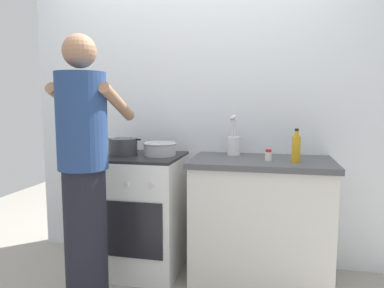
% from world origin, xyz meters
% --- Properties ---
extents(ground, '(6.00, 6.00, 0.00)m').
position_xyz_m(ground, '(0.00, 0.00, 0.00)').
color(ground, gray).
extents(back_wall, '(3.20, 0.10, 2.50)m').
position_xyz_m(back_wall, '(0.20, 0.50, 1.25)').
color(back_wall, silver).
rests_on(back_wall, ground).
extents(countertop, '(1.00, 0.60, 0.90)m').
position_xyz_m(countertop, '(0.55, 0.15, 0.45)').
color(countertop, silver).
rests_on(countertop, ground).
extents(stove_range, '(0.60, 0.62, 0.90)m').
position_xyz_m(stove_range, '(-0.35, 0.15, 0.45)').
color(stove_range, white).
rests_on(stove_range, ground).
extents(pot, '(0.28, 0.22, 0.13)m').
position_xyz_m(pot, '(-0.49, 0.12, 0.96)').
color(pot, '#38383D').
rests_on(pot, stove_range).
extents(mixing_bowl, '(0.26, 0.26, 0.10)m').
position_xyz_m(mixing_bowl, '(-0.21, 0.17, 0.95)').
color(mixing_bowl, '#B7B7BC').
rests_on(mixing_bowl, stove_range).
extents(utensil_crock, '(0.10, 0.10, 0.31)m').
position_xyz_m(utensil_crock, '(0.33, 0.32, 0.99)').
color(utensil_crock, silver).
rests_on(utensil_crock, countertop).
extents(spice_bottle, '(0.04, 0.04, 0.08)m').
position_xyz_m(spice_bottle, '(0.60, 0.09, 0.94)').
color(spice_bottle, silver).
rests_on(spice_bottle, countertop).
extents(oil_bottle, '(0.06, 0.06, 0.23)m').
position_xyz_m(oil_bottle, '(0.78, 0.07, 0.99)').
color(oil_bottle, gold).
rests_on(oil_bottle, countertop).
extents(person, '(0.41, 0.50, 1.70)m').
position_xyz_m(person, '(-0.50, -0.46, 0.86)').
color(person, black).
rests_on(person, ground).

